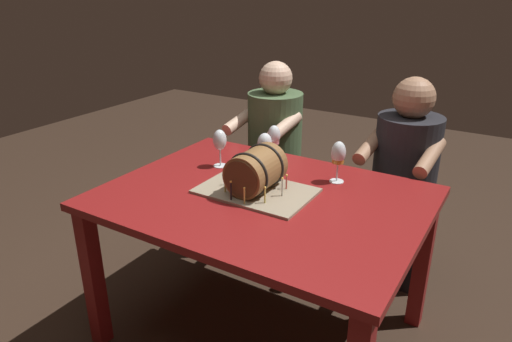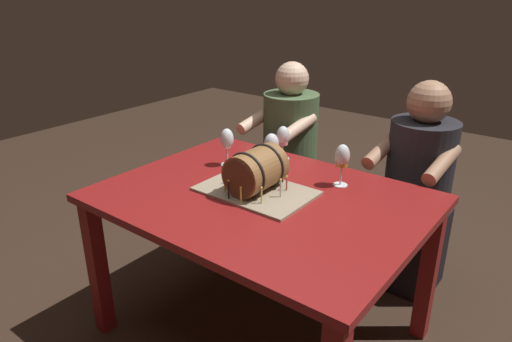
{
  "view_description": "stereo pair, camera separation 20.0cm",
  "coord_description": "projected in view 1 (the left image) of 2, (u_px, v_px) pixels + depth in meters",
  "views": [
    {
      "loc": [
        0.92,
        -1.57,
        1.6
      ],
      "look_at": [
        -0.04,
        0.01,
        0.84
      ],
      "focal_mm": 32.56,
      "sensor_mm": 36.0,
      "label": 1
    },
    {
      "loc": [
        1.09,
        -1.46,
        1.6
      ],
      "look_at": [
        -0.04,
        0.01,
        0.84
      ],
      "focal_mm": 32.56,
      "sensor_mm": 36.0,
      "label": 2
    }
  ],
  "objects": [
    {
      "name": "ground_plane",
      "position": [
        262.0,
        330.0,
        2.29
      ],
      "size": [
        8.0,
        8.0,
        0.0
      ],
      "primitive_type": "plane",
      "color": "#332319"
    },
    {
      "name": "dining_table",
      "position": [
        263.0,
        215.0,
        2.05
      ],
      "size": [
        1.36,
        1.03,
        0.74
      ],
      "color": "maroon",
      "rests_on": "ground"
    },
    {
      "name": "barrel_cake",
      "position": [
        256.0,
        174.0,
        2.0
      ],
      "size": [
        0.49,
        0.33,
        0.2
      ],
      "color": "gray",
      "rests_on": "dining_table"
    },
    {
      "name": "wine_glass_rose",
      "position": [
        274.0,
        137.0,
        2.38
      ],
      "size": [
        0.07,
        0.07,
        0.18
      ],
      "color": "white",
      "rests_on": "dining_table"
    },
    {
      "name": "wine_glass_amber",
      "position": [
        338.0,
        155.0,
        2.09
      ],
      "size": [
        0.07,
        0.07,
        0.2
      ],
      "color": "white",
      "rests_on": "dining_table"
    },
    {
      "name": "wine_glass_empty",
      "position": [
        220.0,
        141.0,
        2.27
      ],
      "size": [
        0.07,
        0.07,
        0.19
      ],
      "color": "white",
      "rests_on": "dining_table"
    },
    {
      "name": "wine_glass_white",
      "position": [
        265.0,
        145.0,
        2.28
      ],
      "size": [
        0.07,
        0.07,
        0.17
      ],
      "color": "white",
      "rests_on": "dining_table"
    },
    {
      "name": "person_seated_left",
      "position": [
        274.0,
        162.0,
        2.93
      ],
      "size": [
        0.4,
        0.49,
        1.17
      ],
      "color": "#2A3A24",
      "rests_on": "ground"
    },
    {
      "name": "person_seated_right",
      "position": [
        402.0,
        190.0,
        2.54
      ],
      "size": [
        0.4,
        0.48,
        1.15
      ],
      "color": "black",
      "rests_on": "ground"
    }
  ]
}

